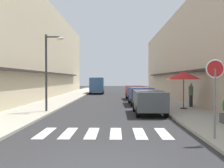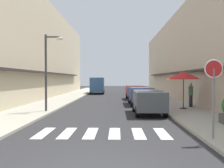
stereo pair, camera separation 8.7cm
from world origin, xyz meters
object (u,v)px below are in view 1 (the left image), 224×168
at_px(parked_car_near, 149,99).
at_px(pedestrian_walking_near, 191,94).
at_px(round_street_sign, 215,78).
at_px(delivery_van, 97,84).
at_px(parked_car_far, 135,91).
at_px(parked_car_mid, 140,94).
at_px(street_lamp, 49,64).
at_px(cafe_umbrella, 184,76).

distance_m(parked_car_near, pedestrian_walking_near, 4.84).
height_order(parked_car_near, round_street_sign, round_street_sign).
distance_m(delivery_van, round_street_sign, 30.01).
relative_size(parked_car_near, parked_car_far, 0.95).
xyz_separation_m(parked_car_mid, pedestrian_walking_near, (3.52, -2.60, 0.14)).
relative_size(parked_car_near, parked_car_mid, 0.91).
xyz_separation_m(parked_car_mid, delivery_van, (-4.86, 16.40, 0.48)).
xyz_separation_m(parked_car_near, parked_car_far, (-0.00, 11.63, 0.00)).
bearing_deg(street_lamp, cafe_umbrella, 9.58).
bearing_deg(pedestrian_walking_near, street_lamp, 132.85).
xyz_separation_m(parked_car_near, parked_car_mid, (-0.00, 5.93, 0.00)).
height_order(parked_car_far, cafe_umbrella, cafe_umbrella).
xyz_separation_m(delivery_van, cafe_umbrella, (7.50, -20.29, 1.01)).
height_order(parked_car_near, pedestrian_walking_near, pedestrian_walking_near).
distance_m(delivery_van, pedestrian_walking_near, 20.77).
xyz_separation_m(delivery_van, pedestrian_walking_near, (8.37, -19.00, -0.35)).
xyz_separation_m(parked_car_near, cafe_umbrella, (2.65, 2.04, 1.49)).
bearing_deg(cafe_umbrella, delivery_van, 110.30).
bearing_deg(delivery_van, street_lamp, -93.76).
bearing_deg(parked_car_far, parked_car_mid, -90.00).
bearing_deg(parked_car_mid, delivery_van, 106.50).
relative_size(parked_car_far, street_lamp, 0.87).
bearing_deg(parked_car_near, parked_car_mid, 90.00).
xyz_separation_m(parked_car_mid, cafe_umbrella, (2.65, -3.89, 1.49)).
bearing_deg(parked_car_mid, parked_car_far, 90.00).
height_order(parked_car_far, round_street_sign, round_street_sign).
relative_size(parked_car_near, pedestrian_walking_near, 2.27).
distance_m(parked_car_mid, street_lamp, 8.58).
relative_size(round_street_sign, street_lamp, 0.56).
bearing_deg(pedestrian_walking_near, round_street_sign, -164.68).
bearing_deg(parked_car_far, pedestrian_walking_near, -67.07).
height_order(round_street_sign, street_lamp, street_lamp).
height_order(parked_car_near, street_lamp, street_lamp).
bearing_deg(round_street_sign, street_lamp, 135.49).
distance_m(street_lamp, pedestrian_walking_near, 10.41).
height_order(parked_car_mid, cafe_umbrella, cafe_umbrella).
xyz_separation_m(delivery_van, round_street_sign, (6.24, -29.34, 0.81)).
bearing_deg(parked_car_near, street_lamp, 175.17).
xyz_separation_m(parked_car_mid, round_street_sign, (1.39, -12.94, 1.29)).
bearing_deg(parked_car_near, pedestrian_walking_near, 43.38).
height_order(delivery_van, cafe_umbrella, cafe_umbrella).
bearing_deg(round_street_sign, pedestrian_walking_near, 78.36).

